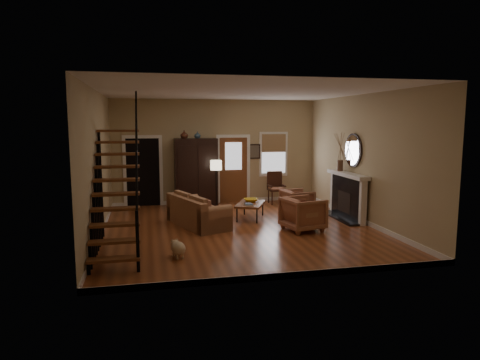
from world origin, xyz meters
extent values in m
plane|color=brown|center=(0.00, 0.00, 0.00)|extent=(7.00, 7.00, 0.00)
plane|color=white|center=(0.00, 0.00, 3.30)|extent=(7.00, 7.00, 0.00)
cube|color=tan|center=(0.00, 3.50, 1.65)|extent=(6.50, 0.04, 3.30)
cube|color=tan|center=(-3.25, 0.00, 1.65)|extent=(0.04, 7.00, 3.30)
cube|color=tan|center=(3.25, 0.00, 1.65)|extent=(0.04, 7.00, 3.30)
cube|color=black|center=(-2.30, 3.65, 1.05)|extent=(1.00, 0.36, 2.10)
cube|color=brown|center=(0.55, 3.48, 1.05)|extent=(0.90, 0.06, 2.10)
cube|color=silver|center=(1.90, 3.47, 1.55)|extent=(0.96, 0.06, 1.46)
cube|color=black|center=(3.13, 0.50, 0.57)|extent=(0.24, 1.60, 1.15)
cube|color=white|center=(3.07, 0.50, 1.20)|extent=(0.30, 1.95, 0.10)
cylinder|color=silver|center=(3.20, 0.50, 1.85)|extent=(0.05, 0.90, 0.90)
imported|color=#4C2619|center=(-1.05, 3.05, 2.22)|extent=(0.24, 0.24, 0.25)
imported|color=#334C60|center=(-0.65, 3.05, 2.21)|extent=(0.20, 0.20, 0.21)
imported|color=gold|center=(0.57, 1.16, 0.48)|extent=(0.39, 0.39, 0.09)
imported|color=brown|center=(1.46, -0.48, 0.41)|extent=(1.06, 1.04, 0.81)
imported|color=brown|center=(1.93, 1.22, 0.36)|extent=(0.89, 0.87, 0.71)
camera|label=1|loc=(-2.17, -9.99, 2.59)|focal=32.00mm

